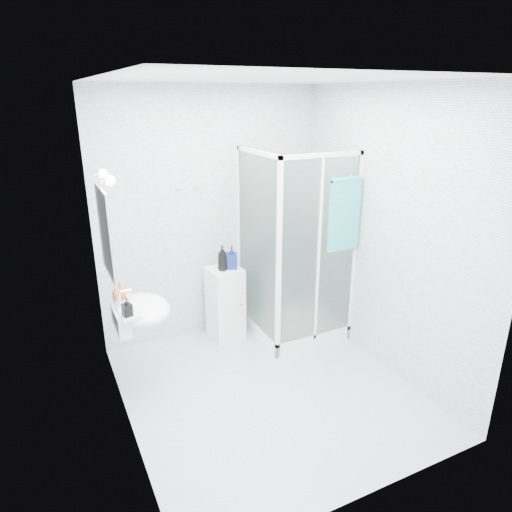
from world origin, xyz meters
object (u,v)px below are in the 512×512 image
storage_cabinet (225,303)px  shower_enclosure (291,298)px  soap_dispenser_orange (119,291)px  shampoo_bottle_a (222,258)px  soap_dispenser_black (127,307)px  hand_towel (344,213)px  wall_basin (139,311)px  shampoo_bottle_b (232,257)px

storage_cabinet → shower_enclosure: bearing=-28.3°
soap_dispenser_orange → shampoo_bottle_a: bearing=21.2°
storage_cabinet → soap_dispenser_black: soap_dispenser_black is taller
hand_towel → soap_dispenser_black: size_ratio=4.68×
hand_towel → wall_basin: bearing=177.5°
shampoo_bottle_a → soap_dispenser_black: size_ratio=1.76×
wall_basin → hand_towel: size_ratio=0.79×
shower_enclosure → soap_dispenser_orange: bearing=-174.2°
shampoo_bottle_b → soap_dispenser_orange: (-1.21, -0.44, 0.03)m
shower_enclosure → storage_cabinet: (-0.64, 0.28, -0.05)m
shampoo_bottle_a → soap_dispenser_orange: bearing=-158.8°
shower_enclosure → storage_cabinet: 0.70m
shampoo_bottle_a → hand_towel: bearing=-33.1°
hand_towel → soap_dispenser_black: bearing=-177.2°
shampoo_bottle_a → soap_dispenser_orange: 1.19m
shampoo_bottle_a → soap_dispenser_black: bearing=-145.6°
shampoo_bottle_a → shampoo_bottle_b: size_ratio=1.11×
soap_dispenser_orange → shower_enclosure: bearing=5.8°
hand_towel → shampoo_bottle_a: (-1.00, 0.65, -0.51)m
hand_towel → shampoo_bottle_a: bearing=146.9°
shampoo_bottle_b → soap_dispenser_black: size_ratio=1.58×
soap_dispenser_orange → soap_dispenser_black: 0.33m
soap_dispenser_black → shampoo_bottle_a: bearing=34.4°
shower_enclosure → shampoo_bottle_b: (-0.57, 0.26, 0.46)m
wall_basin → soap_dispenser_orange: 0.24m
shampoo_bottle_b → soap_dispenser_black: 1.43m
soap_dispenser_black → storage_cabinet: bearing=34.6°
wall_basin → soap_dispenser_black: size_ratio=3.68×
shower_enclosure → wall_basin: (-1.66, -0.32, 0.35)m
soap_dispenser_orange → storage_cabinet: bearing=22.0°
shampoo_bottle_b → soap_dispenser_black: (-1.21, -0.76, 0.03)m
shower_enclosure → soap_dispenser_black: bearing=-164.1°
hand_towel → shampoo_bottle_b: size_ratio=2.97×
shower_enclosure → hand_towel: (0.32, -0.40, 0.99)m
shower_enclosure → soap_dispenser_orange: shower_enclosure is taller
storage_cabinet → soap_dispenser_orange: 1.34m
shower_enclosure → shampoo_bottle_a: shower_enclosure is taller
wall_basin → soap_dispenser_orange: (-0.12, 0.14, 0.15)m
storage_cabinet → shampoo_bottle_b: 0.52m
shampoo_bottle_a → shampoo_bottle_b: bearing=3.2°
wall_basin → storage_cabinet: wall_basin is taller
storage_cabinet → hand_towel: size_ratio=1.11×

